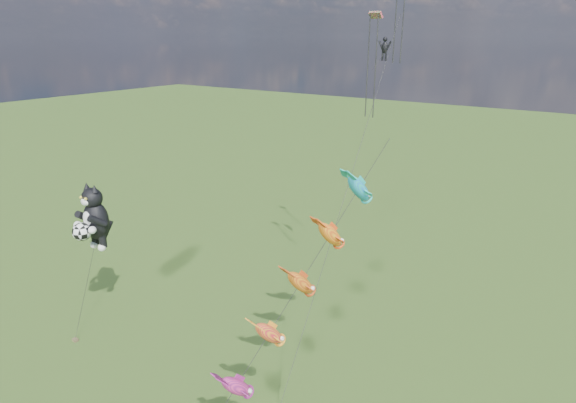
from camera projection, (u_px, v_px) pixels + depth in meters
The scene contains 4 objects.
ground at pixel (95, 343), 36.36m from camera, with size 300.00×300.00×0.00m, color #1F3E0F.
cat_kite_rig at pixel (93, 218), 35.62m from camera, with size 2.37×4.06×11.82m.
fish_windsock_rig at pixel (300, 284), 26.29m from camera, with size 4.38×15.42×16.27m.
parafoil_rig at pixel (383, 45), 34.46m from camera, with size 2.12×17.48×28.09m.
Camera 1 is at (29.55, -17.20, 21.94)m, focal length 30.00 mm.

